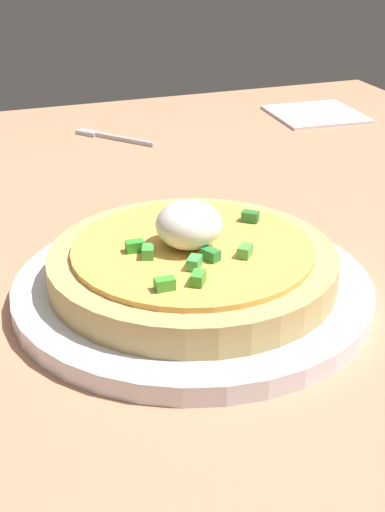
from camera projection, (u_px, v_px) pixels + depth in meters
The scene contains 5 objects.
dining_table at pixel (333, 328), 53.59cm from camera, with size 126.29×80.71×2.69cm, color tan.
plate at pixel (192, 289), 54.47cm from camera, with size 26.25×26.25×1.45cm, color white.
pizza at pixel (192, 262), 53.48cm from camera, with size 20.92×20.92×6.10cm.
fork at pixel (108, 136), 90.20cm from camera, with size 9.26×7.89×0.50cm.
napkin at pixel (316, 114), 99.37cm from camera, with size 11.37×11.37×0.40cm, color white.
Camera 1 is at (39.57, -25.20, 29.65)cm, focal length 51.98 mm.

